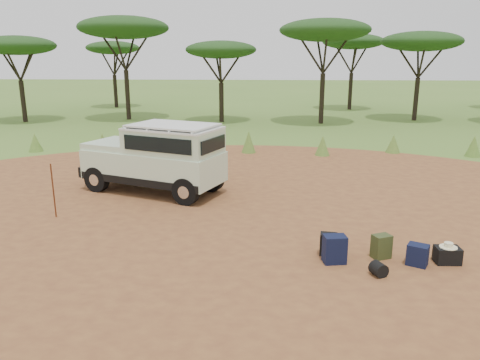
# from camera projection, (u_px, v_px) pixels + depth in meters

# --- Properties ---
(ground) EXTENTS (140.00, 140.00, 0.00)m
(ground) POSITION_uv_depth(u_px,v_px,m) (235.00, 227.00, 11.01)
(ground) COLOR #57802D
(ground) RESTS_ON ground
(dirt_clearing) EXTENTS (23.00, 23.00, 0.01)m
(dirt_clearing) POSITION_uv_depth(u_px,v_px,m) (235.00, 227.00, 11.01)
(dirt_clearing) COLOR #975F31
(dirt_clearing) RESTS_ON ground
(grass_fringe) EXTENTS (36.60, 1.60, 0.90)m
(grass_fringe) POSITION_uv_depth(u_px,v_px,m) (251.00, 144.00, 19.27)
(grass_fringe) COLOR #57802D
(grass_fringe) RESTS_ON ground
(acacia_treeline) EXTENTS (46.70, 13.20, 6.26)m
(acacia_treeline) POSITION_uv_depth(u_px,v_px,m) (268.00, 40.00, 28.84)
(acacia_treeline) COLOR black
(acacia_treeline) RESTS_ON ground
(safari_vehicle) EXTENTS (4.49, 3.09, 2.05)m
(safari_vehicle) POSITION_uv_depth(u_px,v_px,m) (157.00, 159.00, 13.63)
(safari_vehicle) COLOR silver
(safari_vehicle) RESTS_ON ground
(walking_staff) EXTENTS (0.17, 0.32, 1.44)m
(walking_staff) POSITION_uv_depth(u_px,v_px,m) (53.00, 191.00, 11.38)
(walking_staff) COLOR brown
(walking_staff) RESTS_ON ground
(backpack_black) EXTENTS (0.37, 0.30, 0.46)m
(backpack_black) POSITION_uv_depth(u_px,v_px,m) (328.00, 244.00, 9.43)
(backpack_black) COLOR black
(backpack_black) RESTS_ON ground
(backpack_navy) EXTENTS (0.47, 0.37, 0.56)m
(backpack_navy) POSITION_uv_depth(u_px,v_px,m) (335.00, 249.00, 9.06)
(backpack_navy) COLOR #101834
(backpack_navy) RESTS_ON ground
(backpack_olive) EXTENTS (0.42, 0.37, 0.49)m
(backpack_olive) POSITION_uv_depth(u_px,v_px,m) (381.00, 247.00, 9.29)
(backpack_olive) COLOR #404720
(backpack_olive) RESTS_ON ground
(duffel_navy) EXTENTS (0.47, 0.43, 0.42)m
(duffel_navy) POSITION_uv_depth(u_px,v_px,m) (418.00, 255.00, 8.97)
(duffel_navy) COLOR #101834
(duffel_navy) RESTS_ON ground
(hard_case) EXTENTS (0.47, 0.34, 0.33)m
(hard_case) POSITION_uv_depth(u_px,v_px,m) (447.00, 255.00, 9.07)
(hard_case) COLOR black
(hard_case) RESTS_ON ground
(stuff_sack) EXTENTS (0.35, 0.35, 0.26)m
(stuff_sack) POSITION_uv_depth(u_px,v_px,m) (379.00, 269.00, 8.55)
(stuff_sack) COLOR black
(stuff_sack) RESTS_ON ground
(safari_hat) EXTENTS (0.33, 0.33, 0.10)m
(safari_hat) POSITION_uv_depth(u_px,v_px,m) (448.00, 246.00, 9.02)
(safari_hat) COLOR #F4EBB7
(safari_hat) RESTS_ON hard_case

